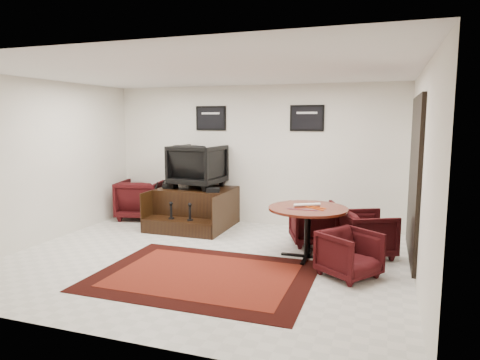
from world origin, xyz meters
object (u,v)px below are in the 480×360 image
Objects in this scene: shine_podium at (195,209)px; table_chair_back at (314,221)px; table_chair_corner at (349,252)px; shine_chair at (198,164)px; meeting_table at (308,213)px; armchair_side at (141,197)px; table_chair_window at (367,232)px.

table_chair_back is (2.46, -0.49, 0.05)m from shine_podium.
table_chair_back reaches higher than table_chair_corner.
shine_chair is 0.80× the size of meeting_table.
armchair_side is 1.31× the size of table_chair_corner.
table_chair_corner is (4.56, -2.13, -0.11)m from armchair_side.
shine_podium is 3.46m from table_chair_window.
table_chair_corner is (0.68, -0.63, -0.35)m from meeting_table.
table_chair_back reaches higher than shine_podium.
table_chair_corner is at bearing 152.27° from shine_chair.
armchair_side is 4.16m from meeting_table.
table_chair_window is (3.35, -1.03, -0.85)m from shine_chair.
armchair_side is at bearing 171.08° from shine_podium.
armchair_side reaches higher than meeting_table.
table_chair_back is (3.85, -0.71, -0.06)m from armchair_side.
shine_chair reaches higher than meeting_table.
shine_chair is 1.22× the size of table_chair_back.
shine_chair is 3.88m from table_chair_corner.
table_chair_corner is (3.17, -2.06, -0.89)m from shine_chair.
meeting_table is at bearing 70.85° from table_chair_back.
table_chair_corner is at bearing 95.64° from table_chair_back.
armchair_side reaches higher than table_chair_window.
shine_podium is 1.65× the size of armchair_side.
table_chair_window is (3.35, -0.88, 0.04)m from shine_podium.
meeting_table is (2.49, -1.43, -0.54)m from shine_chair.
shine_chair is 2.68m from table_chair_back.
armchair_side is 0.76× the size of meeting_table.
table_chair_back is at bearing 40.04° from table_chair_window.
shine_podium is 1.25× the size of meeting_table.
table_chair_back is at bearing 157.56° from armchair_side.
meeting_table is at bearing 88.66° from table_chair_window.
armchair_side is 1.16× the size of table_chair_back.
shine_chair is (0.00, 0.15, 0.89)m from shine_podium.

